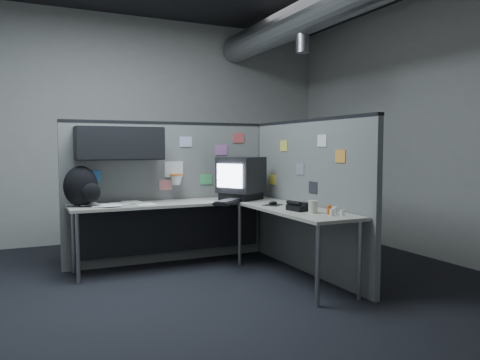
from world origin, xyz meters
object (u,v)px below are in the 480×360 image
monitor (241,178)px  desk (207,214)px  keyboard (228,202)px  phone (300,207)px  backpack (82,187)px

monitor → desk: bearing=-143.7°
keyboard → phone: size_ratio=1.98×
monitor → keyboard: bearing=-120.0°
keyboard → phone: phone is taller
monitor → backpack: 1.75m
desk → phone: (0.60, -0.90, 0.15)m
phone → backpack: (-1.85, 1.20, 0.17)m
keyboard → backpack: 1.52m
monitor → keyboard: (-0.29, -0.30, -0.23)m
desk → phone: 1.09m
monitor → phone: monitor is taller
monitor → backpack: size_ratio=1.42×
desk → monitor: monitor is taller
desk → backpack: 1.32m
desk → monitor: 0.65m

